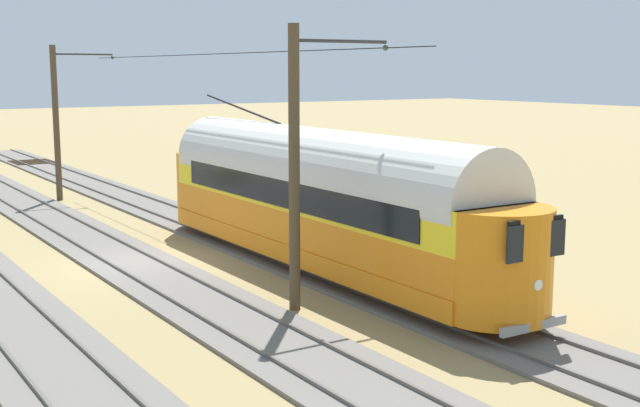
% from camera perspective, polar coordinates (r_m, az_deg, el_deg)
% --- Properties ---
extents(ground_plane, '(220.00, 220.00, 0.00)m').
position_cam_1_polar(ground_plane, '(26.70, -12.68, -4.11)').
color(ground_plane, '#937F51').
extents(track_streetcar_siding, '(2.80, 80.00, 0.18)m').
position_cam_1_polar(track_streetcar_siding, '(28.77, -4.39, -2.85)').
color(track_streetcar_siding, '#666059').
rests_on(track_streetcar_siding, ground).
extents(track_adjacent_siding, '(2.80, 80.00, 0.18)m').
position_cam_1_polar(track_adjacent_siding, '(26.98, -12.91, -3.87)').
color(track_adjacent_siding, '#666059').
rests_on(track_adjacent_siding, ground).
extents(vintage_streetcar, '(2.65, 17.50, 4.93)m').
position_cam_1_polar(vintage_streetcar, '(24.98, -0.10, 0.49)').
color(vintage_streetcar, orange).
rests_on(vintage_streetcar, ground).
extents(catenary_pole_foreground, '(3.00, 0.28, 7.12)m').
position_cam_1_polar(catenary_pole_foreground, '(40.36, -17.48, 5.47)').
color(catenary_pole_foreground, '#4C3D28').
rests_on(catenary_pole_foreground, ground).
extents(catenary_pole_mid_near, '(3.00, 0.28, 7.12)m').
position_cam_1_polar(catenary_pole_mid_near, '(20.66, -1.57, 2.78)').
color(catenary_pole_mid_near, '#4C3D28').
rests_on(catenary_pole_mid_near, ground).
extents(overhead_wire_run, '(2.79, 25.29, 0.18)m').
position_cam_1_polar(overhead_wire_run, '(31.81, -8.27, 10.06)').
color(overhead_wire_run, black).
rests_on(overhead_wire_run, ground).
extents(switch_stand, '(0.50, 0.30, 1.24)m').
position_cam_1_polar(switch_stand, '(35.88, -8.20, 0.52)').
color(switch_stand, black).
rests_on(switch_stand, ground).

